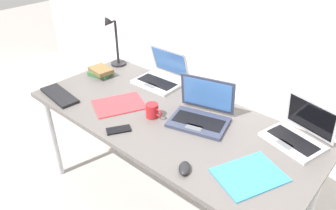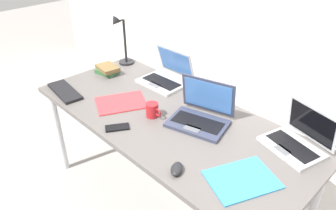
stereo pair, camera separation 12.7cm
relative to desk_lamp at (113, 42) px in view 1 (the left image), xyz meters
The scene contains 13 objects.
ground_plane 1.26m from the desk_lamp, 19.03° to the right, with size 12.00×12.00×0.00m, color gray.
desk 0.88m from the desk_lamp, 19.03° to the right, with size 1.80×0.80×0.74m.
desk_lamp is the anchor object (origin of this frame).
laptop_back_right 0.49m from the desk_lamp, ahead, with size 0.33×0.30×0.23m.
laptop_near_mouse 1.00m from the desk_lamp, 10.45° to the right, with size 0.39×0.35×0.25m.
laptop_front_left 1.49m from the desk_lamp, ahead, with size 0.35×0.31×0.23m.
external_keyboard 0.61m from the desk_lamp, 80.42° to the right, with size 0.33×0.12×0.02m, color black.
computer_mouse 1.32m from the desk_lamp, 26.42° to the right, with size 0.06×0.10×0.03m, color black.
cell_phone 0.91m from the desk_lamp, 39.76° to the right, with size 0.06×0.14×0.01m, color black.
book_stack 0.26m from the desk_lamp, 74.20° to the right, with size 0.19×0.15×0.06m.
paper_folder_far_corner 1.49m from the desk_lamp, 15.94° to the right, with size 0.23×0.31×0.01m, color #338CC6.
paper_folder_front_right 0.64m from the desk_lamp, 38.84° to the right, with size 0.23×0.31×0.01m, color red.
coffee_mug 0.82m from the desk_lamp, 25.00° to the right, with size 0.11×0.08×0.09m.
Camera 1 is at (1.08, -1.23, 1.82)m, focal length 34.53 mm.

